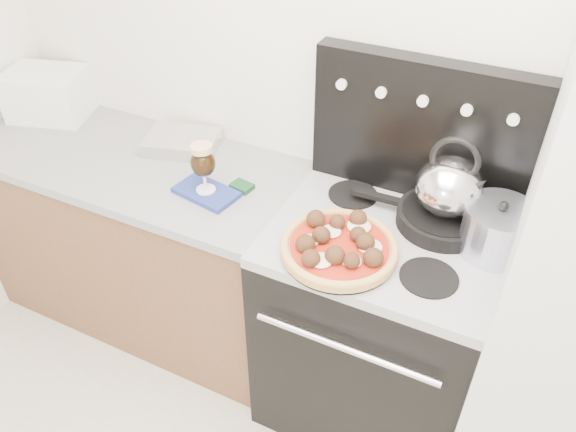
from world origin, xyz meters
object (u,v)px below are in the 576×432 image
Objects in this scene: pizza_pan at (339,253)px; pizza at (339,245)px; base_cabinet at (147,244)px; toaster_oven at (48,94)px; stove_body at (374,328)px; stock_pot at (496,232)px; tea_kettle at (450,183)px; oven_mitt at (206,192)px; beer_glass at (204,168)px; skillet at (442,218)px.

pizza is at bearing 0.00° from pizza_pan.
toaster_oven reaches higher than base_cabinet.
stock_pot is at bearing 10.80° from stove_body.
pizza is at bearing -122.16° from stove_body.
toaster_oven is 1.40× the size of tea_kettle.
tea_kettle reaches higher than stock_pot.
oven_mitt is 1.20× the size of beer_glass.
tea_kettle reaches higher than skillet.
oven_mitt reaches higher than stove_body.
pizza_pan is (-0.11, -0.17, 0.49)m from stove_body.
pizza_pan is 0.39m from skillet.
beer_glass is at bearing -173.15° from stock_pot.
pizza is 1.57× the size of tea_kettle.
beer_glass is 1.01m from stock_pot.
pizza is 0.49m from stock_pot.
toaster_oven reaches higher than stove_body.
oven_mitt is at bearing 168.95° from pizza_pan.
base_cabinet is 1.54m from stock_pot.
toaster_oven is 1.97m from stock_pot.
skillet is (1.79, -0.04, -0.06)m from toaster_oven.
toaster_oven is at bearing 174.42° from stove_body.
oven_mitt is (-0.68, -0.06, 0.47)m from stove_body.
beer_glass is (-0.68, -0.06, 0.58)m from stove_body.
stock_pot is (0.18, -0.06, 0.05)m from skillet.
pizza_pan is at bearing -11.05° from beer_glass.
beer_glass reaches higher than skillet.
oven_mitt is 1.08× the size of stock_pot.
pizza reaches higher than skillet.
oven_mitt is at bearing -167.61° from skillet.
oven_mitt is 0.85m from skillet.
oven_mitt is at bearing 168.95° from pizza.
toaster_oven is 1.70× the size of beer_glass.
skillet is (0.15, 0.12, 0.51)m from stove_body.
pizza is at bearing -131.12° from skillet.
pizza_pan is at bearing -122.16° from stove_body.
base_cabinet is at bearing -178.51° from stock_pot.
stove_body is 2.37× the size of pizza.
toaster_oven is at bearing 167.84° from pizza.
pizza is at bearing -151.81° from stock_pot.
pizza_pan is 0.03m from pizza.
stock_pot is at bearing -18.96° from skillet.
skillet reaches higher than base_cabinet.
oven_mitt is 0.58m from pizza.
skillet is 1.41× the size of stock_pot.
beer_glass is 0.85m from skillet.
pizza_pan is 0.98× the size of pizza.
stock_pot is at bearing -20.08° from toaster_oven.
skillet is at bearing 4.48° from base_cabinet.
pizza is at bearing -11.05° from base_cabinet.
stock_pot is at bearing 1.49° from base_cabinet.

